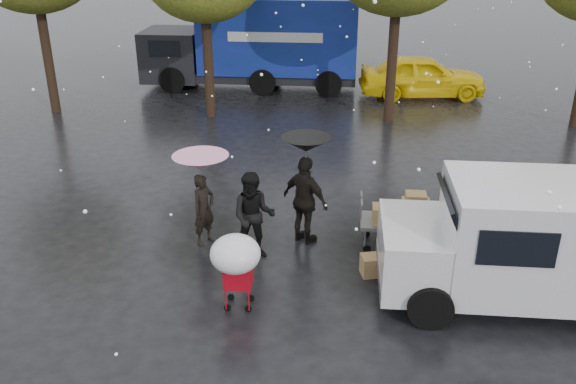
# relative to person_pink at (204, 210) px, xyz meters

# --- Properties ---
(ground) EXTENTS (90.00, 90.00, 0.00)m
(ground) POSITION_rel_person_pink_xyz_m (1.76, -1.20, -0.76)
(ground) COLOR black
(ground) RESTS_ON ground
(person_pink) EXTENTS (0.60, 0.66, 1.52)m
(person_pink) POSITION_rel_person_pink_xyz_m (0.00, 0.00, 0.00)
(person_pink) COLOR black
(person_pink) RESTS_ON ground
(person_middle) EXTENTS (0.90, 0.72, 1.78)m
(person_middle) POSITION_rel_person_pink_xyz_m (1.09, -0.46, 0.13)
(person_middle) COLOR black
(person_middle) RESTS_ON ground
(person_black) EXTENTS (1.16, 1.01, 1.88)m
(person_black) POSITION_rel_person_pink_xyz_m (2.05, 0.24, 0.18)
(person_black) COLOR black
(person_black) RESTS_ON ground
(umbrella_pink) EXTENTS (1.12, 1.12, 1.94)m
(umbrella_pink) POSITION_rel_person_pink_xyz_m (0.00, 0.00, 1.03)
(umbrella_pink) COLOR #4C4C4C
(umbrella_pink) RESTS_ON ground
(umbrella_black) EXTENTS (0.98, 0.98, 2.30)m
(umbrella_black) POSITION_rel_person_pink_xyz_m (2.05, 0.24, 1.38)
(umbrella_black) COLOR #4C4C4C
(umbrella_black) RESTS_ON ground
(vendor_cart) EXTENTS (1.52, 0.80, 1.27)m
(vendor_cart) POSITION_rel_person_pink_xyz_m (4.02, 0.20, -0.03)
(vendor_cart) COLOR slate
(vendor_cart) RESTS_ON ground
(shopping_cart) EXTENTS (0.84, 0.84, 1.46)m
(shopping_cart) POSITION_rel_person_pink_xyz_m (1.08, -2.35, 0.31)
(shopping_cart) COLOR red
(shopping_cart) RESTS_ON ground
(white_van) EXTENTS (4.91, 2.18, 2.20)m
(white_van) POSITION_rel_person_pink_xyz_m (6.10, -1.51, 0.40)
(white_van) COLOR silver
(white_van) RESTS_ON ground
(blue_truck) EXTENTS (8.30, 2.60, 3.50)m
(blue_truck) POSITION_rel_person_pink_xyz_m (-0.66, 12.78, 1.00)
(blue_truck) COLOR navy
(blue_truck) RESTS_ON ground
(box_ground_near) EXTENTS (0.51, 0.44, 0.39)m
(box_ground_near) POSITION_rel_person_pink_xyz_m (3.42, -0.94, -0.56)
(box_ground_near) COLOR olive
(box_ground_near) RESTS_ON ground
(box_ground_far) EXTENTS (0.45, 0.38, 0.30)m
(box_ground_far) POSITION_rel_person_pink_xyz_m (4.54, 0.52, -0.61)
(box_ground_far) COLOR olive
(box_ground_far) RESTS_ON ground
(yellow_taxi) EXTENTS (4.80, 2.34, 1.58)m
(yellow_taxi) POSITION_rel_person_pink_xyz_m (5.66, 11.98, 0.03)
(yellow_taxi) COLOR yellow
(yellow_taxi) RESTS_ON ground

